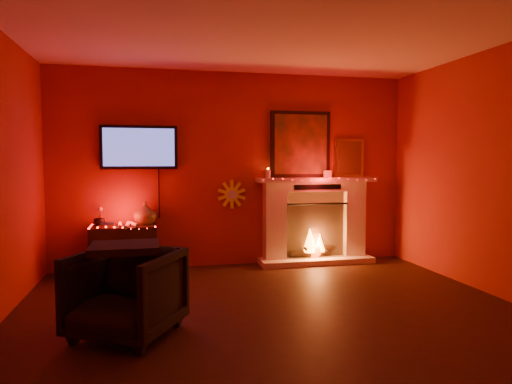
% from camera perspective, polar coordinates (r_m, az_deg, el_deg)
% --- Properties ---
extents(room, '(5.00, 5.00, 5.00)m').
position_cam_1_polar(room, '(3.98, 3.63, 2.13)').
color(room, black).
rests_on(room, ground).
extents(floor, '(5.00, 5.00, 0.00)m').
position_cam_1_polar(floor, '(4.24, 3.54, -16.41)').
color(floor, black).
rests_on(floor, ground).
extents(fireplace, '(1.72, 0.40, 2.18)m').
position_cam_1_polar(fireplace, '(6.65, 7.29, -2.55)').
color(fireplace, beige).
rests_on(fireplace, floor).
extents(tv, '(1.00, 0.07, 1.24)m').
position_cam_1_polar(tv, '(6.28, -14.39, 5.41)').
color(tv, black).
rests_on(tv, room).
extents(sunburst_clock, '(0.40, 0.03, 0.40)m').
position_cam_1_polar(sunburst_clock, '(6.41, -3.04, -0.30)').
color(sunburst_clock, yellow).
rests_on(sunburst_clock, room).
extents(console_table, '(0.83, 0.55, 0.94)m').
position_cam_1_polar(console_table, '(6.19, -15.95, -6.40)').
color(console_table, black).
rests_on(console_table, floor).
extents(armchair, '(1.08, 1.09, 0.73)m').
position_cam_1_polar(armchair, '(4.06, -15.93, -12.08)').
color(armchair, black).
rests_on(armchair, floor).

